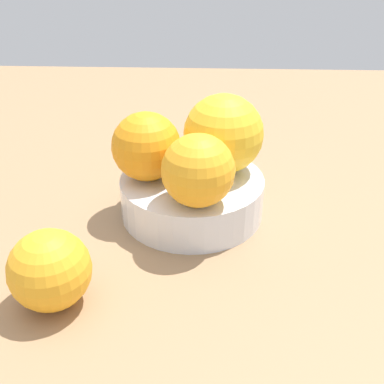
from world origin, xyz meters
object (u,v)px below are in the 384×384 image
object	(u,v)px
orange_in_bowl_2	(147,145)
orange_loose_0	(50,270)
orange_in_bowl_0	(198,170)
orange_in_bowl_1	(224,134)
fruit_bowl	(192,196)

from	to	relation	value
orange_in_bowl_2	orange_loose_0	bearing A→B (deg)	-113.09
orange_in_bowl_0	orange_in_bowl_2	size ratio (longest dim) A/B	0.98
orange_in_bowl_0	orange_loose_0	distance (cm)	15.48
orange_in_bowl_0	orange_in_bowl_1	bearing A→B (deg)	70.72
orange_in_bowl_0	fruit_bowl	bearing A→B (deg)	99.02
orange_in_bowl_0	orange_in_bowl_2	world-z (taller)	orange_in_bowl_2
orange_in_bowl_0	orange_in_bowl_1	size ratio (longest dim) A/B	0.83
fruit_bowl	orange_in_bowl_2	bearing A→B (deg)	176.09
orange_in_bowl_1	orange_in_bowl_0	bearing A→B (deg)	-109.28
orange_in_bowl_1	orange_in_bowl_2	bearing A→B (deg)	-167.56
fruit_bowl	orange_loose_0	bearing A→B (deg)	-127.21
orange_loose_0	orange_in_bowl_0	bearing A→B (deg)	39.09
fruit_bowl	orange_in_bowl_0	distance (cm)	7.46
fruit_bowl	orange_in_bowl_1	distance (cm)	7.37
orange_in_bowl_1	orange_loose_0	size ratio (longest dim) A/B	1.23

